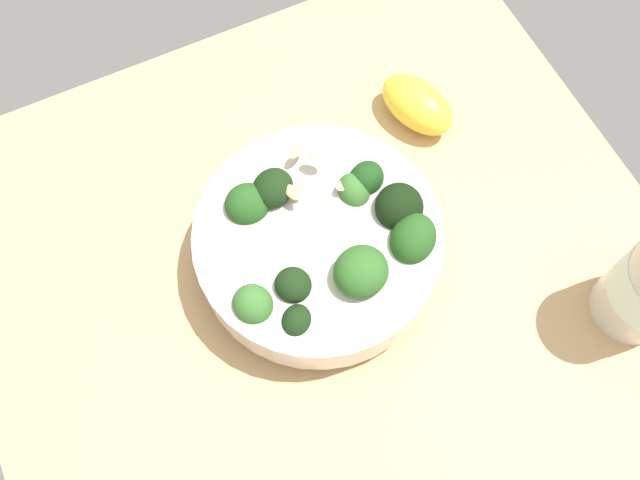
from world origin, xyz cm
name	(u,v)px	position (x,y,z in cm)	size (l,w,h in cm)	color
ground_plane	(334,299)	(0.00, 0.00, -2.26)	(59.92, 59.92, 4.53)	tan
bowl_of_broccoli	(323,241)	(-3.16, 0.36, 3.87)	(20.47, 20.47, 8.99)	silver
lemon_wedge	(417,105)	(-12.54, 14.74, 2.09)	(7.79, 4.51, 4.19)	yellow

